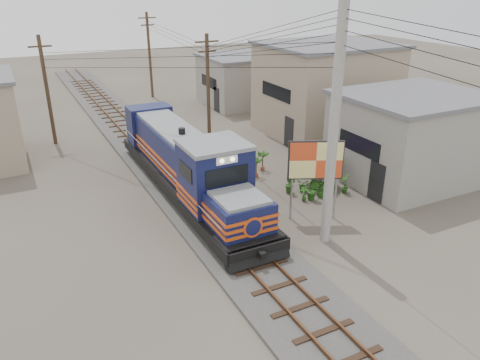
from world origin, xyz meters
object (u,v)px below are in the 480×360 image
locomotive (187,165)px  billboard (316,162)px  vendor (312,162)px  market_umbrella (317,148)px

locomotive → billboard: 6.55m
vendor → billboard: bearing=33.9°
locomotive → vendor: locomotive is taller
billboard → market_umbrella: billboard is taller
billboard → locomotive: bearing=154.7°
vendor → market_umbrella: bearing=43.4°
locomotive → billboard: size_ratio=3.97×
billboard → vendor: size_ratio=2.09×
locomotive → vendor: bearing=-7.2°
billboard → market_umbrella: bearing=78.1°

